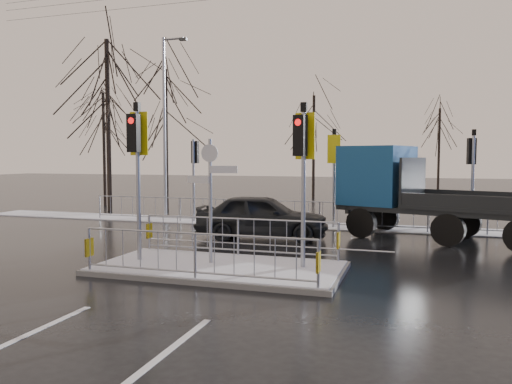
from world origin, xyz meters
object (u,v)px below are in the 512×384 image
(traffic_island, at_px, (219,255))
(flatbed_truck, at_px, (404,189))
(street_lamp_left, at_px, (166,120))
(car_far_lane, at_px, (262,216))

(traffic_island, distance_m, flatbed_truck, 8.17)
(street_lamp_left, bearing_deg, car_far_lane, -36.93)
(car_far_lane, relative_size, flatbed_truck, 0.62)
(traffic_island, distance_m, street_lamp_left, 12.17)
(traffic_island, xyz_separation_m, car_far_lane, (-0.42, 4.98, 0.37))
(flatbed_truck, relative_size, street_lamp_left, 0.89)
(traffic_island, relative_size, car_far_lane, 1.34)
(traffic_island, distance_m, car_far_lane, 5.01)
(traffic_island, xyz_separation_m, flatbed_truck, (4.16, 6.91, 1.29))
(traffic_island, xyz_separation_m, street_lamp_left, (-6.42, 9.49, 4.10))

